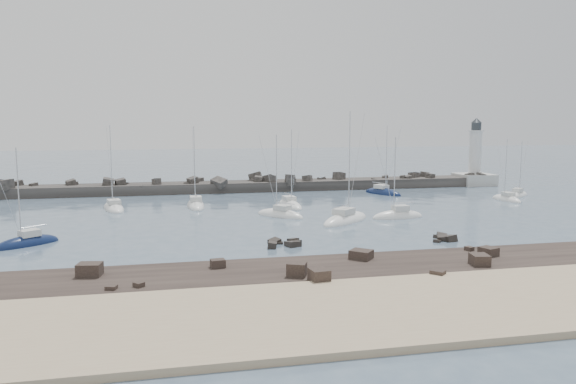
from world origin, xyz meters
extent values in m
plane|color=#495E73|center=(0.00, 0.00, 0.00)|extent=(400.00, 400.00, 0.00)
cube|color=tan|center=(0.00, -32.00, 0.00)|extent=(140.00, 14.00, 1.00)
cube|color=black|center=(0.00, -22.00, 0.00)|extent=(140.00, 12.00, 0.70)
cube|color=black|center=(-11.65, -18.62, 0.72)|extent=(1.37, 1.13, 0.74)
cube|color=black|center=(-22.48, -19.06, 0.90)|extent=(2.19, 1.85, 1.09)
cube|color=black|center=(6.32, -25.25, 0.58)|extent=(1.47, 1.48, 0.46)
cube|color=black|center=(-22.34, -17.72, 0.61)|extent=(1.03, 1.25, 0.52)
cube|color=black|center=(1.95, -18.34, 0.77)|extent=(2.56, 2.54, 0.84)
cube|color=black|center=(13.78, -17.43, 0.55)|extent=(0.88, 0.97, 0.40)
cube|color=black|center=(11.70, -22.79, 0.84)|extent=(1.81, 2.04, 0.98)
cube|color=black|center=(-18.29, -23.19, 0.54)|extent=(0.98, 0.99, 0.37)
cube|color=black|center=(-20.35, -23.42, 0.50)|extent=(0.98, 0.92, 0.30)
cube|color=black|center=(14.49, -19.76, 0.76)|extent=(1.82, 1.92, 0.82)
cube|color=black|center=(-5.40, -22.87, 0.92)|extent=(1.96, 1.80, 1.14)
cube|color=black|center=(-3.96, -24.78, 0.87)|extent=(1.64, 1.79, 1.03)
cube|color=black|center=(-2.87, -10.26, 0.04)|extent=(1.84, 1.89, 1.21)
cube|color=black|center=(-5.21, -10.73, 0.27)|extent=(1.21, 1.26, 0.92)
cube|color=black|center=(-2.35, -9.26, -0.09)|extent=(1.50, 1.55, 1.18)
cube|color=black|center=(-2.40, -8.34, 0.17)|extent=(1.34, 1.39, 0.70)
cube|color=black|center=(-4.01, -8.87, -0.02)|extent=(0.77, 0.69, 0.56)
cube|color=black|center=(-4.54, -8.53, 0.18)|extent=(1.57, 1.58, 0.92)
cube|color=black|center=(14.18, -11.08, 0.12)|extent=(1.51, 1.45, 1.01)
cube|color=black|center=(14.85, -11.45, 0.04)|extent=(1.61, 1.73, 1.52)
cube|color=black|center=(13.24, -11.69, 0.04)|extent=(1.16, 1.13, 0.60)
cube|color=black|center=(14.88, -9.62, 0.10)|extent=(1.58, 1.62, 1.04)
cube|color=black|center=(14.47, -9.69, -0.05)|extent=(1.45, 1.35, 0.91)
cube|color=#2E2C29|center=(-7.50, 38.00, 0.20)|extent=(115.00, 6.00, 3.20)
cube|color=#2E2C29|center=(-23.24, 38.93, 1.61)|extent=(1.35, 1.50, 1.06)
cube|color=#2E2C29|center=(33.68, 38.57, 2.03)|extent=(2.39, 2.59, 1.94)
cube|color=#2E2C29|center=(-17.73, 36.82, 2.27)|extent=(1.81, 2.01, 1.47)
cube|color=#2E2C29|center=(-39.17, 39.18, 1.87)|extent=(1.71, 1.65, 1.02)
cube|color=#2E2C29|center=(-33.29, 40.43, 1.66)|extent=(1.38, 1.50, 1.42)
cube|color=#2E2C29|center=(1.07, 40.07, 2.40)|extent=(3.13, 2.80, 2.47)
cube|color=#2E2C29|center=(24.65, 37.05, 1.50)|extent=(2.03, 2.07, 1.35)
cube|color=#2E2C29|center=(47.53, 38.17, 2.01)|extent=(2.18, 2.41, 1.52)
cube|color=#2E2C29|center=(-43.62, 37.72, 2.02)|extent=(3.26, 3.34, 2.55)
cube|color=#2E2C29|center=(7.19, 35.66, 1.90)|extent=(2.16, 2.39, 1.98)
cube|color=#2E2C29|center=(-42.75, 35.59, 2.44)|extent=(2.92, 2.74, 2.10)
cube|color=#2E2C29|center=(36.52, 37.05, 1.93)|extent=(2.08, 1.95, 1.65)
cube|color=#2E2C29|center=(-10.17, 40.40, 1.75)|extent=(2.68, 2.68, 1.46)
cube|color=#2E2C29|center=(-32.29, 39.43, 1.71)|extent=(1.67, 1.22, 1.33)
cube|color=#2E2C29|center=(3.28, 38.40, 1.60)|extent=(1.28, 1.38, 0.95)
cube|color=#2E2C29|center=(17.49, 38.09, 2.22)|extent=(2.83, 2.90, 2.37)
cube|color=#2E2C29|center=(14.52, 39.59, 1.60)|extent=(1.84, 1.85, 1.47)
cube|color=#2E2C29|center=(6.97, 35.59, 2.43)|extent=(1.87, 2.14, 1.80)
cube|color=#2E2C29|center=(0.53, 38.26, 1.63)|extent=(1.46, 1.46, 1.14)
cube|color=#2E2C29|center=(-24.09, 37.63, 2.15)|extent=(2.32, 2.26, 1.76)
cube|color=#2E2C29|center=(10.70, 36.78, 1.98)|extent=(2.39, 2.61, 2.11)
cube|color=#2E2C29|center=(-41.96, 40.46, 2.15)|extent=(1.91, 1.86, 1.31)
cube|color=#2E2C29|center=(-20.61, 35.55, 1.47)|extent=(1.17, 1.24, 0.94)
cube|color=#2E2C29|center=(47.14, 35.60, 1.95)|extent=(1.75, 1.93, 1.75)
cube|color=#2E2C29|center=(-24.11, 39.81, 1.69)|extent=(1.72, 1.39, 1.54)
cube|color=#2E2C29|center=(27.50, 38.68, 1.82)|extent=(1.52, 1.33, 1.26)
cube|color=#2E2C29|center=(31.69, 37.09, 1.80)|extent=(1.62, 1.54, 1.31)
cube|color=#2E2C29|center=(44.99, 36.24, 1.81)|extent=(2.14, 2.41, 2.01)
cube|color=#2E2C29|center=(3.06, 37.83, 2.27)|extent=(2.50, 2.48, 1.99)
cube|color=#2E2C29|center=(3.37, 36.85, 2.03)|extent=(2.24, 2.36, 1.60)
cube|color=#2E2C29|center=(-6.47, 35.45, 2.02)|extent=(3.26, 3.45, 2.31)
cube|color=#2E2C29|center=(7.31, 36.50, 1.87)|extent=(2.12, 2.38, 2.00)
cube|color=#2E2C29|center=(3.75, 36.24, 2.39)|extent=(1.85, 1.61, 1.77)
cube|color=#2E2C29|center=(-12.35, 37.09, 1.62)|extent=(1.00, 1.22, 0.94)
cube|color=#2E2C29|center=(13.75, 39.12, 1.61)|extent=(1.55, 1.46, 1.26)
cube|color=#2E2C29|center=(-11.18, 37.26, 2.20)|extent=(2.36, 2.32, 1.81)
cube|color=#2E2C29|center=(-32.73, 39.13, 1.88)|extent=(2.29, 2.24, 2.08)
cube|color=#2E2C29|center=(-26.26, 37.60, 2.26)|extent=(2.22, 2.10, 1.98)
cube|color=#2E2C29|center=(30.59, 37.23, 1.92)|extent=(1.45, 1.40, 1.11)
cube|color=#2E2C29|center=(1.19, 37.24, 2.09)|extent=(1.96, 2.11, 1.70)
cube|color=#2E2C29|center=(36.52, 39.63, 1.97)|extent=(2.38, 2.24, 1.86)
cube|color=#AEAEA8|center=(47.00, 38.00, 0.80)|extent=(7.00, 7.00, 3.00)
cylinder|color=silver|center=(47.00, 38.00, 6.80)|extent=(2.50, 2.50, 9.00)
cylinder|color=silver|center=(47.00, 38.00, 11.23)|extent=(3.20, 3.20, 0.25)
cylinder|color=#30353A|center=(47.00, 38.00, 12.10)|extent=(2.00, 2.00, 1.60)
cone|color=#30353A|center=(47.00, 38.00, 13.40)|extent=(2.20, 2.20, 1.00)
ellipsoid|color=white|center=(-23.86, 19.81, 0.05)|extent=(4.71, 9.10, 2.09)
cube|color=silver|center=(-23.75, 19.39, 1.26)|extent=(2.29, 2.79, 0.63)
cylinder|color=silver|center=(-24.03, 20.49, 6.82)|extent=(0.11, 0.11, 11.75)
cylinder|color=silver|center=(-23.61, 18.80, 1.85)|extent=(0.92, 3.40, 0.09)
ellipsoid|color=#101D43|center=(-30.87, -3.68, 0.05)|extent=(6.97, 6.17, 2.06)
cube|color=silver|center=(-30.59, -3.46, 1.29)|extent=(2.46, 2.37, 0.72)
cylinder|color=silver|center=(-31.31, -4.04, 5.74)|extent=(0.12, 0.12, 9.64)
cylinder|color=silver|center=(-30.19, -3.15, 1.96)|extent=(2.30, 1.85, 0.10)
ellipsoid|color=white|center=(-11.60, 19.63, 0.05)|extent=(2.85, 8.57, 2.25)
cube|color=silver|center=(-11.59, 19.20, 1.38)|extent=(1.77, 2.43, 0.74)
cylinder|color=silver|center=(-11.61, 20.31, 6.75)|extent=(0.13, 0.13, 11.49)
cylinder|color=silver|center=(-11.57, 18.61, 2.07)|extent=(0.19, 3.41, 0.11)
ellipsoid|color=white|center=(-0.46, 8.46, 0.05)|extent=(6.98, 7.41, 2.09)
cube|color=silver|center=(-0.20, 8.17, 1.29)|extent=(2.62, 2.67, 0.70)
cylinder|color=silver|center=(-0.87, 8.93, 6.19)|extent=(0.12, 0.12, 10.50)
cylinder|color=silver|center=(0.17, 7.77, 1.94)|extent=(2.15, 2.39, 0.10)
ellipsoid|color=white|center=(2.85, 16.92, 0.05)|extent=(3.55, 8.46, 2.09)
cube|color=silver|center=(2.80, 17.33, 1.28)|extent=(1.93, 2.49, 0.67)
cylinder|color=silver|center=(2.93, 16.27, 6.48)|extent=(0.11, 0.11, 11.08)
cylinder|color=silver|center=(2.73, 17.90, 1.90)|extent=(0.51, 3.27, 0.10)
ellipsoid|color=white|center=(7.22, 2.49, 0.05)|extent=(9.52, 8.95, 2.48)
cube|color=silver|center=(6.85, 2.16, 1.49)|extent=(3.43, 3.36, 0.77)
cylinder|color=silver|center=(7.82, 3.02, 7.85)|extent=(0.13, 0.13, 13.49)
cylinder|color=silver|center=(6.33, 1.70, 2.20)|extent=(3.06, 2.74, 0.11)
ellipsoid|color=#101D43|center=(22.78, 28.12, 0.05)|extent=(5.91, 8.81, 2.17)
cube|color=silver|center=(22.60, 28.51, 1.32)|extent=(2.54, 2.87, 0.69)
cylinder|color=silver|center=(23.06, 27.50, 6.70)|extent=(0.12, 0.12, 11.45)
cylinder|color=silver|center=(22.36, 29.05, 1.96)|extent=(1.50, 3.13, 0.10)
ellipsoid|color=white|center=(15.18, 3.74, 0.05)|extent=(7.69, 2.83, 2.18)
cube|color=silver|center=(15.56, 3.77, 1.36)|extent=(2.21, 1.66, 0.77)
cylinder|color=silver|center=(14.58, 3.70, 6.07)|extent=(0.13, 0.13, 10.19)
cylinder|color=silver|center=(16.08, 3.80, 2.08)|extent=(3.02, 0.31, 0.11)
ellipsoid|color=white|center=(39.97, 15.78, 0.05)|extent=(2.59, 7.15, 1.84)
cube|color=silver|center=(39.99, 15.43, 1.14)|extent=(1.53, 2.05, 0.60)
cylinder|color=silver|center=(39.93, 16.34, 5.58)|extent=(0.10, 0.10, 9.49)
cylinder|color=silver|center=(40.01, 14.94, 1.70)|extent=(0.25, 2.81, 0.09)
ellipsoid|color=white|center=(44.89, 19.72, 0.05)|extent=(6.57, 5.46, 1.88)
cube|color=silver|center=(44.62, 19.53, 1.18)|extent=(2.27, 2.15, 0.66)
cylinder|color=silver|center=(45.32, 20.03, 5.30)|extent=(0.11, 0.11, 8.89)
cylinder|color=silver|center=(44.24, 19.27, 1.79)|extent=(2.21, 1.59, 0.09)
camera|label=1|loc=(-15.93, -67.69, 13.41)|focal=35.00mm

